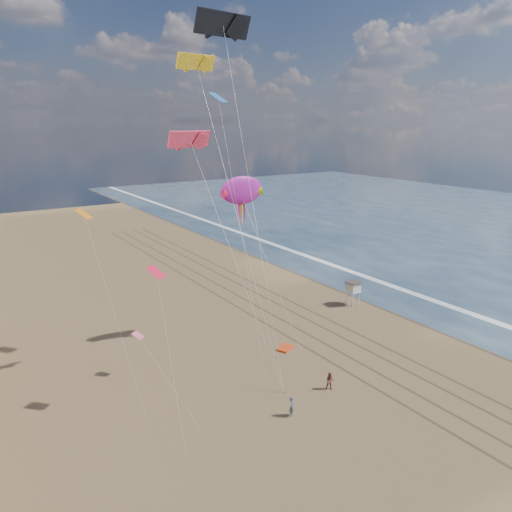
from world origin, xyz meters
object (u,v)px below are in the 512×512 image
(lifeguard_stand, at_px, (353,287))
(show_kite, at_px, (242,191))
(kite_flyer_a, at_px, (292,407))
(kite_flyer_b, at_px, (330,381))
(grounded_kite, at_px, (285,348))

(lifeguard_stand, height_order, show_kite, show_kite)
(kite_flyer_a, distance_m, kite_flyer_b, 5.81)
(lifeguard_stand, bearing_deg, kite_flyer_b, -138.67)
(kite_flyer_a, relative_size, kite_flyer_b, 1.03)
(lifeguard_stand, distance_m, grounded_kite, 17.09)
(show_kite, xyz_separation_m, kite_flyer_a, (-4.87, -15.91, -16.19))
(kite_flyer_b, bearing_deg, show_kite, 134.30)
(kite_flyer_b, bearing_deg, kite_flyer_a, -123.28)
(grounded_kite, xyz_separation_m, kite_flyer_b, (-1.59, -9.23, 0.76))
(show_kite, bearing_deg, lifeguard_stand, 2.89)
(lifeguard_stand, height_order, kite_flyer_b, lifeguard_stand)
(kite_flyer_a, bearing_deg, lifeguard_stand, -5.05)
(lifeguard_stand, height_order, kite_flyer_a, lifeguard_stand)
(kite_flyer_a, xyz_separation_m, kite_flyer_b, (5.60, 1.53, -0.03))
(grounded_kite, relative_size, kite_flyer_b, 1.12)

